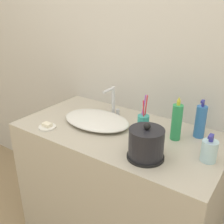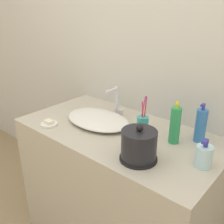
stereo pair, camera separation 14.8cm
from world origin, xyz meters
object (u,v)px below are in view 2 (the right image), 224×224
at_px(faucet, 116,100).
at_px(shampoo_bottle, 175,125).
at_px(electric_kettle, 139,146).
at_px(toothbrush_cup, 143,124).
at_px(mouthwash_bottle, 204,156).
at_px(lotion_bottle, 201,126).

relative_size(faucet, shampoo_bottle, 0.78).
height_order(faucet, electric_kettle, faucet).
bearing_deg(faucet, toothbrush_cup, -19.83).
height_order(faucet, mouthwash_bottle, faucet).
xyz_separation_m(faucet, mouthwash_bottle, (0.66, -0.19, -0.05)).
relative_size(faucet, electric_kettle, 1.03).
xyz_separation_m(faucet, electric_kettle, (0.41, -0.33, -0.03)).
bearing_deg(mouthwash_bottle, electric_kettle, -150.48).
xyz_separation_m(toothbrush_cup, lotion_bottle, (0.28, 0.12, 0.04)).
bearing_deg(faucet, lotion_bottle, 1.97).
relative_size(lotion_bottle, shampoo_bottle, 0.89).
bearing_deg(lotion_bottle, mouthwash_bottle, -62.11).
xyz_separation_m(electric_kettle, lotion_bottle, (0.14, 0.35, 0.02)).
distance_m(lotion_bottle, shampoo_bottle, 0.14).
bearing_deg(electric_kettle, toothbrush_cup, 121.08).
relative_size(electric_kettle, lotion_bottle, 0.85).
distance_m(lotion_bottle, mouthwash_bottle, 0.24).
xyz_separation_m(faucet, toothbrush_cup, (0.27, -0.10, -0.05)).
bearing_deg(mouthwash_bottle, shampoo_bottle, 151.69).
xyz_separation_m(electric_kettle, mouthwash_bottle, (0.25, 0.14, -0.02)).
xyz_separation_m(shampoo_bottle, mouthwash_bottle, (0.20, -0.11, -0.05)).
height_order(toothbrush_cup, lotion_bottle, toothbrush_cup).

